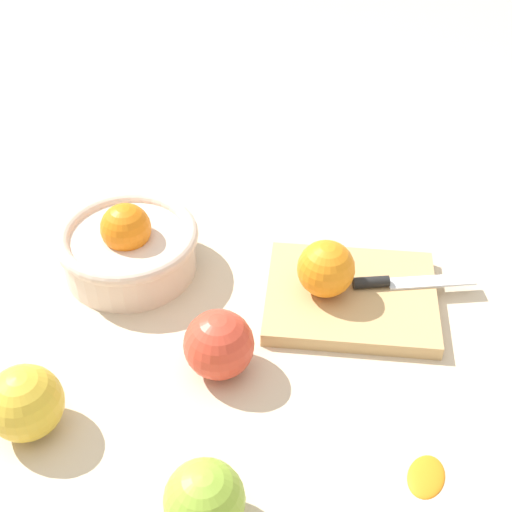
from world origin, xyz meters
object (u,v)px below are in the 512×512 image
bowl (128,246)px  apple_front_left (25,403)px  orange_on_board (326,269)px  cutting_board (351,297)px  apple_mid_center (219,345)px  apple_front_left_2 (204,500)px  knife (397,282)px

bowl → apple_front_left: 0.26m
orange_on_board → bowl: bearing=163.0°
cutting_board → apple_mid_center: bearing=-149.2°
cutting_board → apple_mid_center: apple_mid_center is taller
cutting_board → apple_front_left: (-0.36, -0.17, 0.03)m
cutting_board → orange_on_board: (-0.03, 0.00, 0.04)m
bowl → apple_mid_center: 0.21m
apple_front_left → apple_mid_center: bearing=19.1°
orange_on_board → apple_front_left_2: orange_on_board is taller
knife → apple_front_left_2: 0.38m
orange_on_board → cutting_board: bearing=-7.7°
cutting_board → knife: knife is taller
bowl → apple_front_left: bowl is taller
orange_on_board → apple_front_left_2: size_ratio=0.94×
bowl → cutting_board: 0.29m
bowl → apple_front_left: (-0.08, -0.25, 0.00)m
cutting_board → knife: 0.06m
apple_front_left_2 → knife: bearing=50.8°
apple_front_left → apple_front_left_2: apple_front_left is taller
knife → apple_front_left_2: apple_front_left_2 is taller
knife → apple_mid_center: apple_mid_center is taller
apple_front_left_2 → apple_front_left: bearing=147.2°
bowl → cutting_board: bearing=-15.9°
orange_on_board → apple_front_left: size_ratio=0.89×
knife → apple_mid_center: size_ratio=1.97×
knife → apple_mid_center: 0.25m
knife → apple_front_left_2: bearing=-129.2°
cutting_board → apple_front_left_2: bearing=-122.5°
knife → apple_front_left: (-0.42, -0.18, 0.02)m
apple_front_left → orange_on_board: bearing=27.5°
orange_on_board → apple_front_left: (-0.33, -0.17, -0.01)m
orange_on_board → apple_front_left: bearing=-152.5°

